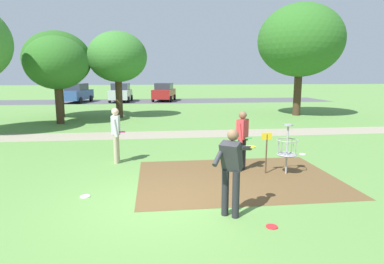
{
  "coord_description": "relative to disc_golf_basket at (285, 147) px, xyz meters",
  "views": [
    {
      "loc": [
        -0.1,
        -6.56,
        2.72
      ],
      "look_at": [
        1.04,
        3.03,
        1.0
      ],
      "focal_mm": 30.39,
      "sensor_mm": 36.0,
      "label": 1
    }
  ],
  "objects": [
    {
      "name": "ground_plane",
      "position": [
        -3.46,
        -1.76,
        -0.75
      ],
      "size": [
        160.0,
        160.0,
        0.0
      ],
      "primitive_type": "plane",
      "color": "#5B8942"
    },
    {
      "name": "tree_mid_center",
      "position": [
        -9.44,
        13.17,
        2.85
      ],
      "size": [
        4.09,
        4.09,
        5.36
      ],
      "color": "#422D1E",
      "rests_on": "ground"
    },
    {
      "name": "disc_golf_basket",
      "position": [
        0.0,
        0.0,
        0.0
      ],
      "size": [
        0.98,
        0.58,
        1.39
      ],
      "color": "#9E9EA3",
      "rests_on": "ground"
    },
    {
      "name": "frisbee_mid_grass",
      "position": [
        -5.13,
        -1.14,
        -0.74
      ],
      "size": [
        0.22,
        0.22,
        0.02
      ],
      "primitive_type": "cylinder",
      "color": "white",
      "rests_on": "ground"
    },
    {
      "name": "tree_near_left",
      "position": [
        -8.73,
        10.36,
        2.55
      ],
      "size": [
        3.35,
        3.35,
        4.76
      ],
      "color": "#422D1E",
      "rests_on": "ground"
    },
    {
      "name": "gravel_path",
      "position": [
        -3.46,
        6.34,
        -0.75
      ],
      "size": [
        40.0,
        1.84,
        0.0
      ],
      "primitive_type": "cube",
      "color": "gray",
      "rests_on": "ground"
    },
    {
      "name": "player_waiting_left",
      "position": [
        -2.11,
        -2.51,
        0.23
      ],
      "size": [
        1.0,
        0.75,
        1.71
      ],
      "color": "#232328",
      "rests_on": "ground"
    },
    {
      "name": "parked_car_center_left",
      "position": [
        -6.77,
        24.97,
        0.17
      ],
      "size": [
        2.16,
        4.29,
        1.84
      ],
      "color": "#B2B7BC",
      "rests_on": "ground"
    },
    {
      "name": "tree_near_right",
      "position": [
        5.99,
        12.43,
        4.11
      ],
      "size": [
        5.47,
        5.47,
        7.2
      ],
      "color": "#422D1E",
      "rests_on": "ground"
    },
    {
      "name": "dirt_tee_pad",
      "position": [
        -1.38,
        -0.23,
        -0.75
      ],
      "size": [
        5.22,
        3.8,
        0.01
      ],
      "primitive_type": "cube",
      "color": "brown",
      "rests_on": "ground"
    },
    {
      "name": "parked_car_leftmost",
      "position": [
        -10.97,
        24.61,
        0.17
      ],
      "size": [
        2.57,
        4.47,
        1.84
      ],
      "color": "#2D4784",
      "rests_on": "ground"
    },
    {
      "name": "frisbee_by_tee",
      "position": [
        -1.48,
        -3.06,
        -0.74
      ],
      "size": [
        0.21,
        0.21,
        0.02
      ],
      "primitive_type": "cylinder",
      "color": "red",
      "rests_on": "ground"
    },
    {
      "name": "parked_car_center_right",
      "position": [
        -2.44,
        25.34,
        0.17
      ],
      "size": [
        2.64,
        4.48,
        1.84
      ],
      "color": "maroon",
      "rests_on": "ground"
    },
    {
      "name": "parking_lot_strip",
      "position": [
        -3.46,
        25.39,
        -0.75
      ],
      "size": [
        36.0,
        6.0,
        0.01
      ],
      "primitive_type": "cube",
      "color": "#4C4C51",
      "rests_on": "ground"
    },
    {
      "name": "player_throwing",
      "position": [
        -4.72,
        1.73,
        0.21
      ],
      "size": [
        0.41,
        0.48,
        1.71
      ],
      "color": "tan",
      "rests_on": "ground"
    },
    {
      "name": "tree_mid_left",
      "position": [
        -5.71,
        12.68,
        3.01
      ],
      "size": [
        3.64,
        3.64,
        5.34
      ],
      "color": "#422D1E",
      "rests_on": "ground"
    },
    {
      "name": "frisbee_near_basket",
      "position": [
        1.51,
        2.03,
        -0.74
      ],
      "size": [
        0.21,
        0.21,
        0.02
      ],
      "primitive_type": "cylinder",
      "color": "white",
      "rests_on": "ground"
    },
    {
      "name": "player_foreground_watching",
      "position": [
        -1.08,
        0.46,
        0.21
      ],
      "size": [
        0.45,
        0.46,
        1.71
      ],
      "color": "#232328",
      "rests_on": "ground"
    }
  ]
}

